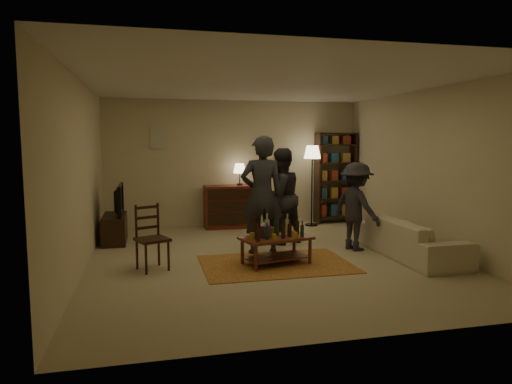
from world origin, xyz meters
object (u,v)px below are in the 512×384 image
object	(u,v)px
dining_chair	(151,235)
person_right	(280,196)
dresser	(229,205)
person_by_sofa	(356,206)
bookshelf	(335,177)
sofa	(412,238)
coffee_table	(276,239)
floor_lamp	(312,158)
tv_stand	(115,221)
person_left	(262,195)

from	to	relation	value
dining_chair	person_right	distance (m)	2.59
dresser	person_by_sofa	xyz separation A→B (m)	(1.75, -2.45, 0.26)
bookshelf	sofa	distance (m)	3.26
coffee_table	bookshelf	bearing A→B (deg)	54.02
dresser	bookshelf	size ratio (longest dim) A/B	0.67
dining_chair	floor_lamp	xyz separation A→B (m)	(3.43, 2.68, 0.98)
dining_chair	tv_stand	size ratio (longest dim) A/B	0.90
tv_stand	person_left	size ratio (longest dim) A/B	0.55
dresser	bookshelf	world-z (taller)	bookshelf
floor_lamp	person_left	distance (m)	2.77
coffee_table	dresser	distance (m)	3.05
dresser	person_left	bearing A→B (deg)	-86.56
dresser	sofa	world-z (taller)	dresser
coffee_table	dresser	bearing A→B (deg)	93.39
dining_chair	coffee_table	bearing A→B (deg)	-28.11
dining_chair	person_left	bearing A→B (deg)	-5.87
floor_lamp	person_by_sofa	bearing A→B (deg)	-91.24
coffee_table	person_by_sofa	distance (m)	1.71
dining_chair	sofa	xyz separation A→B (m)	(4.02, -0.25, -0.20)
bookshelf	person_left	size ratio (longest dim) A/B	1.05
tv_stand	sofa	size ratio (longest dim) A/B	0.51
dining_chair	floor_lamp	world-z (taller)	floor_lamp
bookshelf	floor_lamp	bearing A→B (deg)	-159.03
bookshelf	floor_lamp	distance (m)	0.82
dining_chair	sofa	bearing A→B (deg)	-26.02
dining_chair	dresser	xyz separation A→B (m)	(1.63, 2.86, -0.02)
coffee_table	tv_stand	world-z (taller)	tv_stand
tv_stand	bookshelf	xyz separation A→B (m)	(4.69, 0.98, 0.65)
person_by_sofa	tv_stand	bearing A→B (deg)	49.02
bookshelf	coffee_table	bearing A→B (deg)	-125.98
floor_lamp	person_left	world-z (taller)	person_left
coffee_table	dresser	world-z (taller)	dresser
dresser	person_left	world-z (taller)	person_left
person_right	floor_lamp	bearing A→B (deg)	-150.49
coffee_table	dresser	xyz separation A→B (m)	(-0.18, 3.04, 0.09)
person_right	person_by_sofa	distance (m)	1.35
sofa	person_left	bearing A→B (deg)	70.93
coffee_table	person_left	size ratio (longest dim) A/B	0.59
coffee_table	sofa	distance (m)	2.21
floor_lamp	dining_chair	bearing A→B (deg)	-141.95
dining_chair	person_by_sofa	distance (m)	3.41
dining_chair	person_right	world-z (taller)	person_right
dresser	person_by_sofa	world-z (taller)	person_by_sofa
coffee_table	dining_chair	world-z (taller)	dining_chair
sofa	person_by_sofa	world-z (taller)	person_by_sofa
coffee_table	person_right	xyz separation A→B (m)	(0.47, 1.36, 0.47)
floor_lamp	person_right	bearing A→B (deg)	-127.39
dining_chair	person_right	bearing A→B (deg)	4.89
dresser	bookshelf	bearing A→B (deg)	1.57
dresser	person_left	size ratio (longest dim) A/B	0.71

